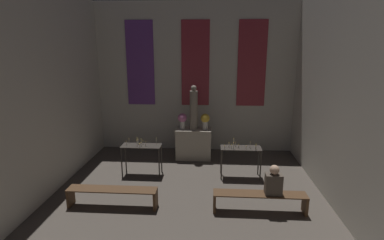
{
  "coord_description": "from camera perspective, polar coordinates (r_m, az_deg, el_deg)",
  "views": [
    {
      "loc": [
        0.57,
        1.21,
        3.59
      ],
      "look_at": [
        0.0,
        9.72,
        1.49
      ],
      "focal_mm": 28.0,
      "sensor_mm": 36.0,
      "label": 1
    }
  ],
  "objects": [
    {
      "name": "candle_rack_left",
      "position": [
        8.64,
        -9.61,
        -5.61
      ],
      "size": [
        1.12,
        0.46,
        1.06
      ],
      "color": "#332D28",
      "rests_on": "ground_plane"
    },
    {
      "name": "altar",
      "position": [
        9.83,
        0.31,
        -4.51
      ],
      "size": [
        1.13,
        0.61,
        0.99
      ],
      "color": "#ADA38E",
      "rests_on": "ground_plane"
    },
    {
      "name": "pew_back_right",
      "position": [
        6.99,
        12.75,
        -14.34
      ],
      "size": [
        2.05,
        0.36,
        0.45
      ],
      "color": "#4C331E",
      "rests_on": "ground_plane"
    },
    {
      "name": "pew_back_left",
      "position": [
        7.26,
        -14.94,
        -13.37
      ],
      "size": [
        2.05,
        0.36,
        0.45
      ],
      "color": "#4C331E",
      "rests_on": "ground_plane"
    },
    {
      "name": "wall_back",
      "position": [
        10.34,
        0.66,
        8.07
      ],
      "size": [
        6.95,
        0.16,
        5.05
      ],
      "color": "beige",
      "rests_on": "ground_plane"
    },
    {
      "name": "flower_vase_left",
      "position": [
        9.63,
        -1.86,
        0.08
      ],
      "size": [
        0.29,
        0.29,
        0.51
      ],
      "color": "beige",
      "rests_on": "altar"
    },
    {
      "name": "flower_vase_right",
      "position": [
        9.59,
        2.51,
        0.01
      ],
      "size": [
        0.29,
        0.29,
        0.51
      ],
      "color": "beige",
      "rests_on": "altar"
    },
    {
      "name": "person_seated",
      "position": [
        6.86,
        15.3,
        -11.24
      ],
      "size": [
        0.36,
        0.24,
        0.67
      ],
      "color": "#4C4238",
      "rests_on": "pew_back_right"
    },
    {
      "name": "candle_rack_right",
      "position": [
        8.45,
        9.25,
        -6.05
      ],
      "size": [
        1.12,
        0.46,
        1.07
      ],
      "color": "#332D28",
      "rests_on": "ground_plane"
    },
    {
      "name": "statue",
      "position": [
        9.52,
        0.32,
        2.14
      ],
      "size": [
        0.25,
        0.25,
        1.42
      ],
      "color": "gray",
      "rests_on": "altar"
    }
  ]
}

